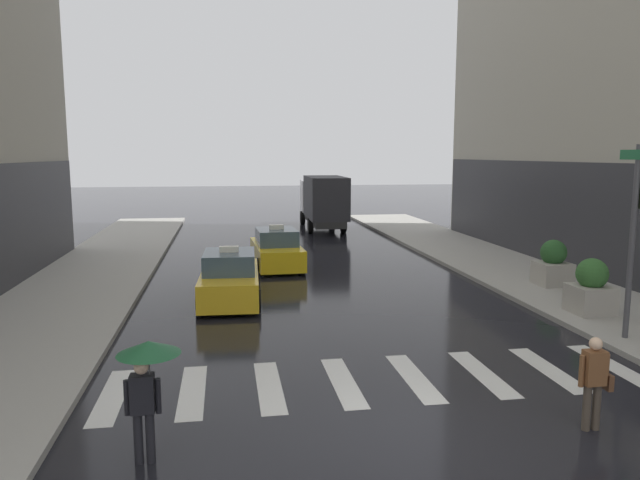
# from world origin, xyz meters

# --- Properties ---
(ground_plane) EXTENTS (160.00, 160.00, 0.00)m
(ground_plane) POSITION_xyz_m (0.00, 0.00, 0.00)
(ground_plane) COLOR black
(crosswalk_markings) EXTENTS (11.30, 2.80, 0.01)m
(crosswalk_markings) POSITION_xyz_m (-0.00, 3.00, 0.00)
(crosswalk_markings) COLOR silver
(crosswalk_markings) RESTS_ON ground
(traffic_light_pole) EXTENTS (0.44, 0.84, 4.80)m
(traffic_light_pole) POSITION_xyz_m (6.83, 4.38, 3.26)
(traffic_light_pole) COLOR #47474C
(traffic_light_pole) RESTS_ON curb_right
(taxi_lead) EXTENTS (2.07, 4.61, 1.80)m
(taxi_lead) POSITION_xyz_m (-3.03, 10.36, 0.72)
(taxi_lead) COLOR gold
(taxi_lead) RESTS_ON ground
(taxi_second) EXTENTS (2.07, 4.60, 1.80)m
(taxi_second) POSITION_xyz_m (-1.04, 15.89, 0.72)
(taxi_second) COLOR yellow
(taxi_second) RESTS_ON ground
(box_truck) EXTENTS (2.42, 7.59, 3.35)m
(box_truck) POSITION_xyz_m (2.94, 27.82, 1.85)
(box_truck) COLOR #2D2D2D
(box_truck) RESTS_ON ground
(pedestrian_with_umbrella) EXTENTS (0.96, 0.96, 1.94)m
(pedestrian_with_umbrella) POSITION_xyz_m (-4.35, 0.27, 1.52)
(pedestrian_with_umbrella) COLOR black
(pedestrian_with_umbrella) RESTS_ON ground
(pedestrian_with_handbag) EXTENTS (0.60, 0.24, 1.65)m
(pedestrian_with_handbag) POSITION_xyz_m (3.03, 0.20, 0.93)
(pedestrian_with_handbag) COLOR #473D33
(pedestrian_with_handbag) RESTS_ON ground
(planter_near_corner) EXTENTS (1.10, 1.10, 1.60)m
(planter_near_corner) POSITION_xyz_m (7.27, 6.69, 0.87)
(planter_near_corner) COLOR #A8A399
(planter_near_corner) RESTS_ON curb_right
(planter_mid_block) EXTENTS (1.10, 1.10, 1.60)m
(planter_mid_block) POSITION_xyz_m (8.19, 10.30, 0.87)
(planter_mid_block) COLOR #A8A399
(planter_mid_block) RESTS_ON curb_right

